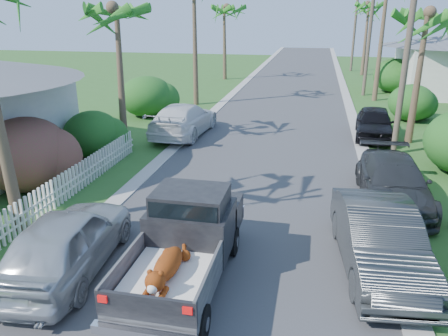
% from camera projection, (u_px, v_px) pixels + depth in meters
% --- Properties ---
extents(ground, '(120.00, 120.00, 0.00)m').
position_uv_depth(ground, '(197.00, 332.00, 8.68)').
color(ground, '#2F5A21').
rests_on(ground, ground).
extents(road, '(8.00, 100.00, 0.02)m').
position_uv_depth(road, '(287.00, 100.00, 31.72)').
color(road, '#38383A').
rests_on(road, ground).
extents(curb_left, '(0.60, 100.00, 0.06)m').
position_uv_depth(curb_left, '(229.00, 97.00, 32.54)').
color(curb_left, '#A5A39E').
rests_on(curb_left, ground).
extents(curb_right, '(0.60, 100.00, 0.06)m').
position_uv_depth(curb_right, '(348.00, 102.00, 30.88)').
color(curb_right, '#A5A39E').
rests_on(curb_right, ground).
extents(pickup_truck, '(1.98, 5.12, 2.06)m').
position_uv_depth(pickup_truck, '(188.00, 235.00, 10.33)').
color(pickup_truck, black).
rests_on(pickup_truck, ground).
extents(parked_car_rn, '(2.19, 5.02, 1.60)m').
position_uv_depth(parked_car_rn, '(379.00, 240.00, 10.55)').
color(parked_car_rn, '#2A2E2F').
rests_on(parked_car_rn, ground).
extents(parked_car_rm, '(2.18, 5.13, 1.47)m').
position_uv_depth(parked_car_rm, '(393.00, 182.00, 14.28)').
color(parked_car_rm, '#292B2D').
rests_on(parked_car_rm, ground).
extents(parked_car_rf, '(2.08, 4.52, 1.50)m').
position_uv_depth(parked_car_rf, '(374.00, 123.00, 21.86)').
color(parked_car_rf, black).
rests_on(parked_car_rf, ground).
extents(parked_car_ln, '(2.28, 4.85, 1.61)m').
position_uv_depth(parked_car_ln, '(67.00, 242.00, 10.46)').
color(parked_car_ln, '#B9BDC1').
rests_on(parked_car_ln, ground).
extents(parked_car_lf, '(2.57, 5.72, 1.63)m').
position_uv_depth(parked_car_lf, '(184.00, 120.00, 22.30)').
color(parked_car_lf, white).
rests_on(parked_car_lf, ground).
extents(palm_l_b, '(4.40, 4.40, 7.40)m').
position_uv_depth(palm_l_b, '(115.00, 8.00, 18.98)').
color(palm_l_b, brown).
rests_on(palm_l_b, ground).
extents(palm_l_d, '(4.40, 4.40, 7.70)m').
position_uv_depth(palm_l_d, '(225.00, 7.00, 39.10)').
color(palm_l_d, brown).
rests_on(palm_l_d, ground).
extents(palm_r_b, '(4.40, 4.40, 7.20)m').
position_uv_depth(palm_r_b, '(428.00, 13.00, 19.23)').
color(palm_r_b, brown).
rests_on(palm_r_b, ground).
extents(palm_r_d, '(4.40, 4.40, 8.00)m').
position_uv_depth(palm_r_d, '(369.00, 4.00, 42.03)').
color(palm_r_d, brown).
rests_on(palm_r_d, ground).
extents(shrub_l_b, '(3.00, 3.30, 2.60)m').
position_uv_depth(shrub_l_b, '(26.00, 154.00, 15.27)').
color(shrub_l_b, '#9D163A').
rests_on(shrub_l_b, ground).
extents(shrub_l_c, '(2.40, 2.64, 2.00)m').
position_uv_depth(shrub_l_c, '(92.00, 134.00, 18.98)').
color(shrub_l_c, '#154C1D').
rests_on(shrub_l_c, ground).
extents(shrub_l_d, '(3.20, 3.52, 2.40)m').
position_uv_depth(shrub_l_d, '(147.00, 96.00, 26.41)').
color(shrub_l_d, '#154C1D').
rests_on(shrub_l_d, ground).
extents(shrub_r_c, '(2.60, 2.86, 2.10)m').
position_uv_depth(shrub_r_c, '(411.00, 103.00, 25.31)').
color(shrub_r_c, '#154C1D').
rests_on(shrub_r_c, ground).
extents(shrub_r_d, '(3.20, 3.52, 2.60)m').
position_uv_depth(shrub_r_d, '(394.00, 75.00, 34.35)').
color(shrub_r_d, '#154C1D').
rests_on(shrub_r_d, ground).
extents(picket_fence, '(0.10, 11.00, 1.00)m').
position_uv_depth(picket_fence, '(68.00, 185.00, 14.74)').
color(picket_fence, white).
rests_on(picket_fence, ground).
extents(utility_pole_b, '(1.60, 0.26, 9.00)m').
position_uv_depth(utility_pole_b, '(407.00, 48.00, 18.03)').
color(utility_pole_b, brown).
rests_on(utility_pole_b, ground).
extents(utility_pole_c, '(1.60, 0.26, 9.00)m').
position_uv_depth(utility_pole_c, '(370.00, 32.00, 31.86)').
color(utility_pole_c, brown).
rests_on(utility_pole_c, ground).
extents(utility_pole_d, '(1.60, 0.26, 9.00)m').
position_uv_depth(utility_pole_d, '(355.00, 26.00, 45.68)').
color(utility_pole_d, brown).
rests_on(utility_pole_d, ground).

